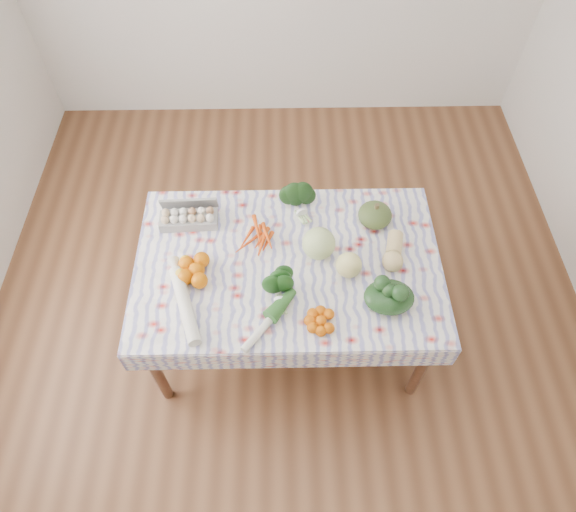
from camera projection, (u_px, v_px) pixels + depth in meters
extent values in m
plane|color=brown|center=(288.00, 328.00, 3.40)|extent=(4.50, 4.50, 0.00)
cube|color=brown|center=(288.00, 266.00, 2.80)|extent=(1.60, 1.00, 0.04)
cylinder|color=brown|center=(156.00, 371.00, 2.85)|extent=(0.06, 0.06, 0.71)
cylinder|color=brown|center=(422.00, 366.00, 2.86)|extent=(0.06, 0.06, 0.71)
cylinder|color=brown|center=(174.00, 244.00, 3.36)|extent=(0.06, 0.06, 0.71)
cylinder|color=brown|center=(399.00, 241.00, 3.37)|extent=(0.06, 0.06, 0.71)
cube|color=white|center=(288.00, 263.00, 2.78)|extent=(1.66, 1.06, 0.01)
cube|color=#989894|center=(189.00, 219.00, 2.90)|extent=(0.33, 0.14, 0.09)
cube|color=#DD4A0C|center=(258.00, 240.00, 2.84)|extent=(0.27, 0.25, 0.04)
ellipsoid|color=#163511|center=(298.00, 202.00, 2.93)|extent=(0.21, 0.20, 0.15)
ellipsoid|color=#445727|center=(375.00, 215.00, 2.89)|extent=(0.22, 0.22, 0.13)
sphere|color=#B8CF80|center=(319.00, 243.00, 2.74)|extent=(0.23, 0.23, 0.18)
ellipsoid|color=#DBBE77|center=(394.00, 251.00, 2.75)|extent=(0.17, 0.26, 0.11)
cube|color=#DA6703|center=(196.00, 270.00, 2.69)|extent=(0.27, 0.27, 0.09)
ellipsoid|color=#164213|center=(279.00, 290.00, 2.61)|extent=(0.17, 0.17, 0.12)
cube|color=#D96006|center=(321.00, 320.00, 2.54)|extent=(0.20, 0.20, 0.06)
sphere|color=#E7DE7E|center=(349.00, 265.00, 2.68)|extent=(0.18, 0.18, 0.14)
ellipsoid|color=black|center=(389.00, 297.00, 2.58)|extent=(0.27, 0.22, 0.11)
cylinder|color=white|center=(185.00, 305.00, 2.58)|extent=(0.21, 0.47, 0.07)
cylinder|color=silver|center=(269.00, 321.00, 2.54)|extent=(0.27, 0.33, 0.04)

